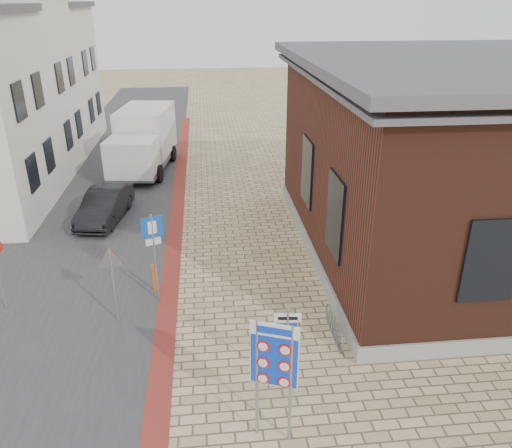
{
  "coord_description": "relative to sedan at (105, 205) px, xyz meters",
  "views": [
    {
      "loc": [
        -0.68,
        -8.8,
        8.51
      ],
      "look_at": [
        0.79,
        4.99,
        2.2
      ],
      "focal_mm": 35.0,
      "sensor_mm": 36.0,
      "label": 1
    }
  ],
  "objects": [
    {
      "name": "ground",
      "position": [
        4.91,
        -10.92,
        -0.65
      ],
      "size": [
        120.0,
        120.0,
        0.0
      ],
      "primitive_type": "plane",
      "color": "tan",
      "rests_on": "ground"
    },
    {
      "name": "road_strip",
      "position": [
        -0.59,
        4.08,
        -0.64
      ],
      "size": [
        7.0,
        60.0,
        0.02
      ],
      "primitive_type": "cube",
      "color": "#38383A",
      "rests_on": "ground"
    },
    {
      "name": "curb_strip",
      "position": [
        2.91,
        -0.92,
        -0.64
      ],
      "size": [
        0.6,
        40.0,
        0.02
      ],
      "primitive_type": "cube",
      "color": "maroon",
      "rests_on": "ground"
    },
    {
      "name": "brick_building",
      "position": [
        13.9,
        -3.92,
        2.83
      ],
      "size": [
        13.0,
        13.0,
        6.8
      ],
      "color": "gray",
      "rests_on": "ground"
    },
    {
      "name": "townhouse_far",
      "position": [
        -6.09,
        13.08,
        3.52
      ],
      "size": [
        7.4,
        6.4,
        8.3
      ],
      "color": "silver",
      "rests_on": "ground"
    },
    {
      "name": "bike_rack",
      "position": [
        7.56,
        -8.72,
        -0.39
      ],
      "size": [
        0.08,
        1.8,
        0.6
      ],
      "color": "slate",
      "rests_on": "ground"
    },
    {
      "name": "sedan",
      "position": [
        0.0,
        0.0,
        0.0
      ],
      "size": [
        1.98,
        4.12,
        1.3
      ],
      "primitive_type": "imported",
      "rotation": [
        0.0,
        0.0,
        -0.16
      ],
      "color": "black",
      "rests_on": "ground"
    },
    {
      "name": "box_truck",
      "position": [
        1.02,
        6.64,
        0.99
      ],
      "size": [
        3.27,
        6.37,
        3.19
      ],
      "rotation": [
        0.0,
        0.0,
        -0.14
      ],
      "color": "slate",
      "rests_on": "ground"
    },
    {
      "name": "border_sign",
      "position": [
        5.41,
        -12.0,
        1.42
      ],
      "size": [
        0.93,
        0.39,
        2.88
      ],
      "rotation": [
        0.0,
        0.0,
        -0.36
      ],
      "color": "gray",
      "rests_on": "ground"
    },
    {
      "name": "essen_sign",
      "position": [
        5.91,
        -10.62,
        0.83
      ],
      "size": [
        0.61,
        0.1,
        2.26
      ],
      "rotation": [
        0.0,
        0.0,
        -0.09
      ],
      "color": "gray",
      "rests_on": "ground"
    },
    {
      "name": "parking_sign",
      "position": [
        2.62,
        -6.42,
        1.34
      ],
      "size": [
        0.6,
        0.27,
        2.87
      ],
      "rotation": [
        0.0,
        0.0,
        0.38
      ],
      "color": "gray",
      "rests_on": "ground"
    },
    {
      "name": "yield_sign",
      "position": [
        1.54,
        -7.42,
        1.15
      ],
      "size": [
        0.84,
        0.13,
        2.37
      ],
      "rotation": [
        0.0,
        0.0,
        0.09
      ],
      "color": "gray",
      "rests_on": "ground"
    },
    {
      "name": "bollard",
      "position": [
        2.46,
        -5.92,
        -0.17
      ],
      "size": [
        0.09,
        0.09,
        0.97
      ],
      "primitive_type": "cylinder",
      "rotation": [
        0.0,
        0.0,
        -0.08
      ],
      "color": "#FB540D",
      "rests_on": "ground"
    }
  ]
}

